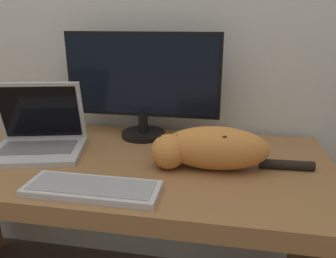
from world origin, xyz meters
TOP-DOWN VIEW (x-y plane):
  - desk at (0.00, 0.35)m, footprint 1.62×0.69m
  - monitor at (0.09, 0.59)m, footprint 0.64×0.18m
  - laptop at (-0.25, 0.35)m, footprint 0.38×0.32m
  - external_keyboard at (0.07, 0.10)m, footprint 0.39×0.14m
  - cat at (0.39, 0.32)m, footprint 0.53×0.16m

SIDE VIEW (x-z plane):
  - desk at x=0.00m, z-range 0.22..0.95m
  - external_keyboard at x=0.07m, z-range 0.73..0.75m
  - laptop at x=-0.25m, z-range 0.65..0.91m
  - cat at x=0.39m, z-range 0.73..0.88m
  - monitor at x=0.09m, z-range 0.75..1.18m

